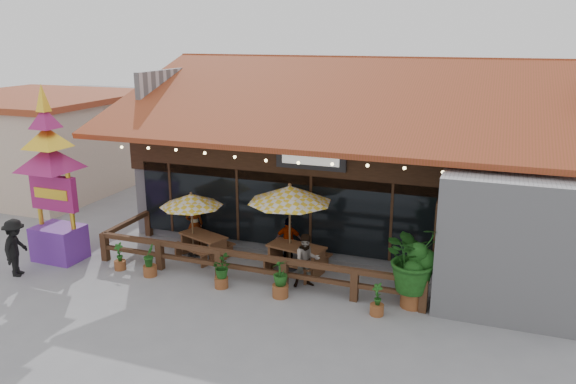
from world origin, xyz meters
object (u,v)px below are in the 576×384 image
at_px(tropical_plant, 415,259).
at_px(pedestrian, 16,248).
at_px(picnic_table_left, 203,242).
at_px(picnic_table_right, 296,254).
at_px(thai_sign_tower, 50,163).
at_px(umbrella_left, 191,200).
at_px(umbrella_right, 290,194).

distance_m(tropical_plant, pedestrian, 11.39).
height_order(picnic_table_left, picnic_table_right, picnic_table_right).
bearing_deg(thai_sign_tower, umbrella_left, 23.91).
relative_size(umbrella_left, thai_sign_tower, 0.41).
xyz_separation_m(picnic_table_right, tropical_plant, (3.59, -1.07, 0.79)).
bearing_deg(picnic_table_right, thai_sign_tower, -167.11).
bearing_deg(thai_sign_tower, umbrella_right, 14.37).
xyz_separation_m(umbrella_right, picnic_table_right, (0.26, -0.13, -1.79)).
height_order(umbrella_left, umbrella_right, umbrella_right).
bearing_deg(umbrella_left, pedestrian, -142.78).
distance_m(umbrella_left, pedestrian, 5.25).
bearing_deg(umbrella_right, umbrella_left, -177.94).
bearing_deg(pedestrian, thai_sign_tower, -32.39).
height_order(picnic_table_left, pedestrian, pedestrian).
bearing_deg(umbrella_left, picnic_table_left, 4.67).
height_order(picnic_table_left, tropical_plant, tropical_plant).
xyz_separation_m(picnic_table_left, tropical_plant, (6.74, -1.11, 0.83)).
distance_m(picnic_table_left, pedestrian, 5.46).
bearing_deg(thai_sign_tower, picnic_table_left, 22.43).
height_order(picnic_table_left, thai_sign_tower, thai_sign_tower).
height_order(umbrella_right, pedestrian, umbrella_right).
xyz_separation_m(picnic_table_left, pedestrian, (-4.45, -3.14, 0.36)).
bearing_deg(picnic_table_left, thai_sign_tower, -157.57).
height_order(umbrella_right, tropical_plant, umbrella_right).
bearing_deg(umbrella_right, picnic_table_right, -27.30).
relative_size(umbrella_right, thai_sign_tower, 0.51).
bearing_deg(picnic_table_left, umbrella_left, -175.33).
distance_m(umbrella_left, thai_sign_tower, 4.36).
distance_m(picnic_table_right, thai_sign_tower, 7.93).
bearing_deg(umbrella_right, picnic_table_left, -178.26).
height_order(umbrella_left, picnic_table_left, umbrella_left).
relative_size(picnic_table_left, thai_sign_tower, 0.33).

